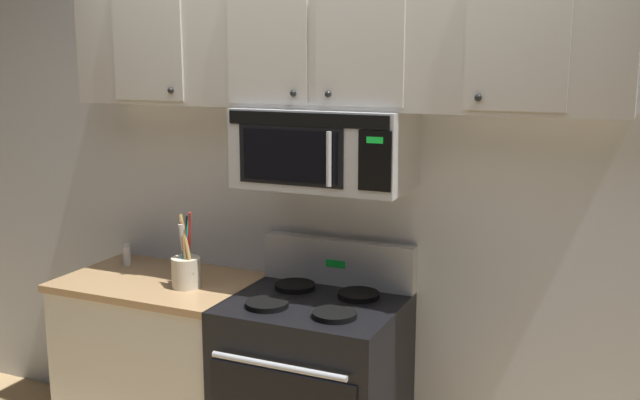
{
  "coord_description": "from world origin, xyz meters",
  "views": [
    {
      "loc": [
        1.29,
        -2.41,
        1.98
      ],
      "look_at": [
        0.0,
        0.49,
        1.35
      ],
      "focal_mm": 41.17,
      "sensor_mm": 36.0,
      "label": 1
    }
  ],
  "objects_px": {
    "stove_range": "(314,392)",
    "salt_shaker": "(127,255)",
    "over_range_microwave": "(325,148)",
    "utensil_crock_cream": "(186,268)"
  },
  "relations": [
    {
      "from": "over_range_microwave",
      "to": "utensil_crock_cream",
      "type": "bearing_deg",
      "value": -164.81
    },
    {
      "from": "over_range_microwave",
      "to": "stove_range",
      "type": "bearing_deg",
      "value": -89.86
    },
    {
      "from": "utensil_crock_cream",
      "to": "over_range_microwave",
      "type": "bearing_deg",
      "value": 15.19
    },
    {
      "from": "stove_range",
      "to": "salt_shaker",
      "type": "bearing_deg",
      "value": 173.47
    },
    {
      "from": "stove_range",
      "to": "salt_shaker",
      "type": "xyz_separation_m",
      "value": [
        -1.13,
        0.13,
        0.49
      ]
    },
    {
      "from": "stove_range",
      "to": "over_range_microwave",
      "type": "height_order",
      "value": "over_range_microwave"
    },
    {
      "from": "stove_range",
      "to": "salt_shaker",
      "type": "distance_m",
      "value": 1.24
    },
    {
      "from": "stove_range",
      "to": "over_range_microwave",
      "type": "bearing_deg",
      "value": 90.14
    },
    {
      "from": "over_range_microwave",
      "to": "salt_shaker",
      "type": "bearing_deg",
      "value": 179.33
    },
    {
      "from": "stove_range",
      "to": "salt_shaker",
      "type": "height_order",
      "value": "stove_range"
    }
  ]
}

